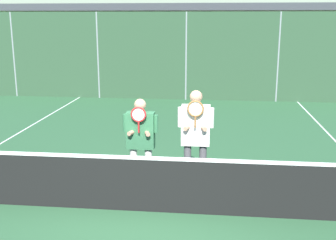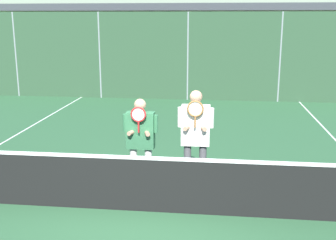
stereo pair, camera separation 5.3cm
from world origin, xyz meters
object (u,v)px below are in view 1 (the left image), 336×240
object	(u,v)px
car_far_left	(48,68)
car_center	(275,69)
player_leftmost	(141,137)
player_center_left	(196,133)
car_left_of_center	(158,70)

from	to	relation	value
car_far_left	car_center	xyz separation A→B (m)	(10.06, 0.11, 0.08)
player_leftmost	player_center_left	distance (m)	0.98
player_leftmost	player_center_left	bearing A→B (deg)	3.57
player_leftmost	car_center	world-z (taller)	car_center
player_center_left	car_far_left	distance (m)	13.32
player_leftmost	car_center	xyz separation A→B (m)	(3.84, 11.38, -0.08)
car_far_left	car_left_of_center	xyz separation A→B (m)	(5.03, -0.28, 0.03)
car_far_left	car_left_of_center	distance (m)	5.04
car_left_of_center	car_center	size ratio (longest dim) A/B	0.90
player_center_left	car_far_left	world-z (taller)	player_center_left
player_center_left	car_left_of_center	size ratio (longest dim) A/B	0.44
car_left_of_center	car_center	world-z (taller)	car_center
player_leftmost	player_center_left	size ratio (longest dim) A/B	0.92
player_leftmost	car_left_of_center	bearing A→B (deg)	96.15
car_left_of_center	car_far_left	bearing A→B (deg)	176.83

